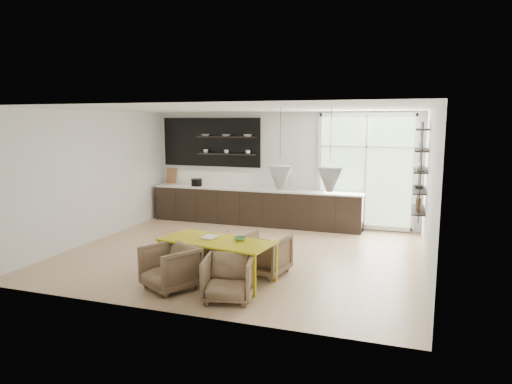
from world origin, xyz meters
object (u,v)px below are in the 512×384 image
(dining_table, at_px, (217,243))
(armchair_front_right, at_px, (228,278))
(armchair_back_left, at_px, (210,248))
(armchair_front_left, at_px, (170,267))
(armchair_back_right, at_px, (265,254))
(wire_stool, at_px, (166,252))

(dining_table, relative_size, armchair_front_right, 2.73)
(armchair_back_left, height_order, armchair_front_left, armchair_front_left)
(armchair_front_left, xyz_separation_m, armchair_front_right, (1.05, -0.12, -0.02))
(dining_table, bearing_deg, armchair_back_right, 49.60)
(armchair_back_right, distance_m, armchair_front_right, 1.32)
(armchair_back_right, xyz_separation_m, armchair_front_left, (-1.21, -1.19, 0.00))
(armchair_back_left, xyz_separation_m, armchair_front_left, (-0.05, -1.40, 0.05))
(dining_table, relative_size, wire_stool, 5.04)
(dining_table, bearing_deg, armchair_front_left, -122.53)
(dining_table, bearing_deg, armchair_back_left, 131.43)
(armchair_back_right, relative_size, wire_stool, 1.94)
(dining_table, height_order, armchair_front_left, armchair_front_left)
(armchair_front_left, bearing_deg, armchair_back_right, 73.74)
(armchair_back_right, bearing_deg, wire_stool, 16.04)
(armchair_back_left, relative_size, armchair_front_left, 0.86)
(wire_stool, bearing_deg, armchair_back_left, 26.51)
(armchair_back_left, bearing_deg, wire_stool, 18.30)
(dining_table, bearing_deg, armchair_front_right, -47.07)
(wire_stool, bearing_deg, dining_table, -19.22)
(dining_table, xyz_separation_m, wire_stool, (-1.22, 0.42, -0.39))
(dining_table, xyz_separation_m, armchair_back_left, (-0.50, 0.78, -0.34))
(armchair_front_right, distance_m, wire_stool, 2.08)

